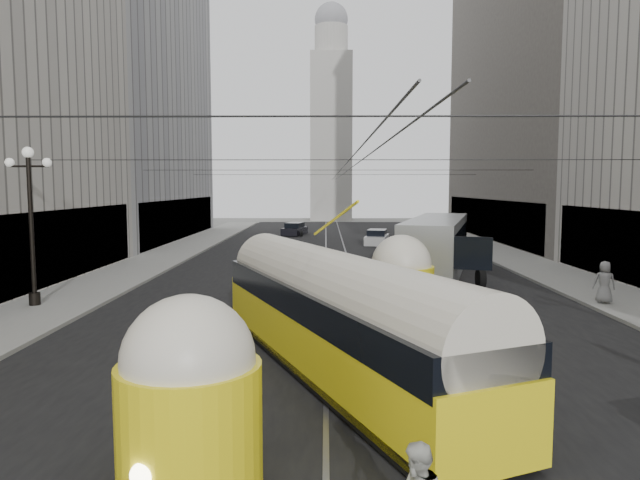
{
  "coord_description": "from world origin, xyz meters",
  "views": [
    {
      "loc": [
        -0.76,
        -4.71,
        4.95
      ],
      "look_at": [
        -0.96,
        15.17,
        3.08
      ],
      "focal_mm": 32.0,
      "sensor_mm": 36.0,
      "label": 1
    }
  ],
  "objects_px": {
    "city_bus": "(437,244)",
    "pedestrian_crossing_a": "(135,436)",
    "streetcar": "(336,315)",
    "pedestrian_sidewalk_right": "(604,282)"
  },
  "relations": [
    {
      "from": "city_bus",
      "to": "pedestrian_crossing_a",
      "type": "xyz_separation_m",
      "value": [
        -9.37,
        -22.28,
        -0.99
      ]
    },
    {
      "from": "streetcar",
      "to": "pedestrian_crossing_a",
      "type": "height_order",
      "value": "streetcar"
    },
    {
      "from": "city_bus",
      "to": "pedestrian_sidewalk_right",
      "type": "bearing_deg",
      "value": -56.85
    },
    {
      "from": "streetcar",
      "to": "city_bus",
      "type": "relative_size",
      "value": 1.06
    },
    {
      "from": "streetcar",
      "to": "pedestrian_sidewalk_right",
      "type": "xyz_separation_m",
      "value": [
        11.23,
        8.61,
        -0.57
      ]
    },
    {
      "from": "city_bus",
      "to": "pedestrian_crossing_a",
      "type": "distance_m",
      "value": 24.19
    },
    {
      "from": "city_bus",
      "to": "pedestrian_crossing_a",
      "type": "height_order",
      "value": "city_bus"
    },
    {
      "from": "pedestrian_crossing_a",
      "to": "city_bus",
      "type": "bearing_deg",
      "value": -32.41
    },
    {
      "from": "pedestrian_crossing_a",
      "to": "pedestrian_sidewalk_right",
      "type": "xyz_separation_m",
      "value": [
        14.69,
        14.13,
        0.26
      ]
    },
    {
      "from": "city_bus",
      "to": "pedestrian_sidewalk_right",
      "type": "relative_size",
      "value": 7.48
    }
  ]
}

